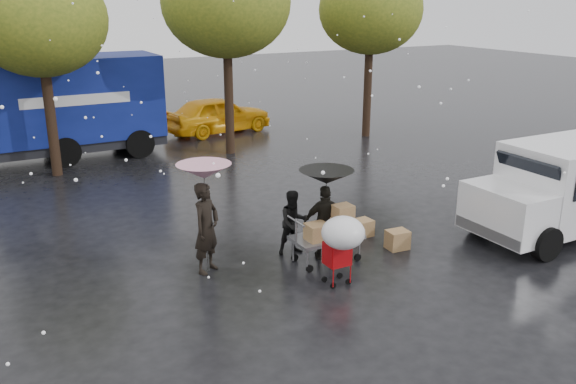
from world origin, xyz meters
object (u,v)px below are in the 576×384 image
shopping_cart (342,236)px  yellow_taxi (218,115)px  vendor_cart (330,229)px  white_van (570,185)px  person_pink (206,228)px  blue_truck (46,110)px  person_black (326,223)px

shopping_cart → yellow_taxi: yellow_taxi is taller
vendor_cart → white_van: size_ratio=0.31×
person_pink → blue_truck: bearing=63.8°
white_van → vendor_cart: bearing=168.2°
white_van → shopping_cart: bearing=179.3°
person_pink → shopping_cart: (2.04, -1.92, 0.11)m
person_black → yellow_taxi: person_black is taller
person_black → vendor_cart: size_ratio=1.09×
person_black → vendor_cart: person_black is taller
vendor_cart → yellow_taxi: yellow_taxi is taller
person_pink → white_van: bearing=-47.4°
white_van → yellow_taxi: (-3.17, 14.38, -0.40)m
person_pink → person_black: size_ratio=1.16×
person_pink → shopping_cart: 2.80m
white_van → blue_truck: bearing=127.4°
person_black → shopping_cart: (-0.45, -1.32, 0.24)m
vendor_cart → white_van: (5.94, -1.24, 0.43)m
blue_truck → person_pink: bearing=-82.1°
person_black → blue_truck: blue_truck is taller
vendor_cart → blue_truck: bearing=108.9°
blue_truck → yellow_taxi: blue_truck is taller
vendor_cart → yellow_taxi: size_ratio=0.34×
person_black → yellow_taxi: 13.28m
person_black → person_pink: bearing=7.3°
person_black → vendor_cart: bearing=119.1°
person_black → blue_truck: size_ratio=0.20×
person_pink → white_van: size_ratio=0.39×
vendor_cart → yellow_taxi: bearing=78.1°
person_black → white_van: (5.96, -1.39, 0.34)m
shopping_cart → white_van: 6.41m
person_pink → yellow_taxi: bearing=32.8°
person_pink → shopping_cart: bearing=-77.4°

